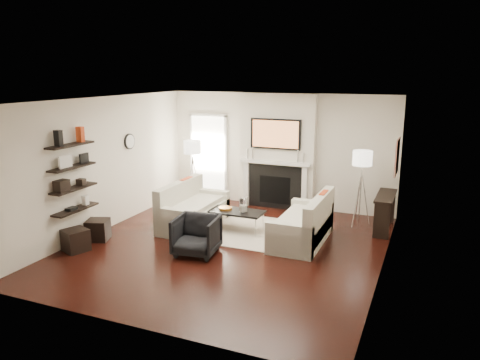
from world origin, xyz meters
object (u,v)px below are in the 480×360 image
at_px(armchair, 196,234).
at_px(ottoman_near, 98,230).
at_px(lamp_left_shade, 192,147).
at_px(lamp_right_shade, 363,158).
at_px(coffee_table, 237,212).
at_px(loveseat_left_base, 194,216).
at_px(loveseat_right_base, 301,231).

relative_size(armchair, ottoman_near, 1.90).
bearing_deg(lamp_left_shade, armchair, -60.76).
distance_m(lamp_left_shade, lamp_right_shade, 3.90).
xyz_separation_m(coffee_table, lamp_left_shade, (-1.64, 1.21, 1.05)).
bearing_deg(coffee_table, loveseat_left_base, -175.39).
bearing_deg(loveseat_right_base, loveseat_left_base, 179.37).
bearing_deg(loveseat_left_base, lamp_left_shade, 118.65).
height_order(loveseat_right_base, coffee_table, same).
bearing_deg(loveseat_left_base, loveseat_right_base, -0.63).
relative_size(loveseat_left_base, lamp_right_shade, 4.50).
bearing_deg(loveseat_right_base, lamp_right_shade, 58.04).
relative_size(loveseat_left_base, loveseat_right_base, 1.00).
xyz_separation_m(coffee_table, ottoman_near, (-2.26, -1.53, -0.20)).
bearing_deg(ottoman_near, loveseat_right_base, 21.35).
height_order(armchair, lamp_left_shade, lamp_left_shade).
relative_size(lamp_left_shade, ottoman_near, 1.00).
bearing_deg(loveseat_left_base, ottoman_near, -132.31).
relative_size(loveseat_right_base, armchair, 2.37).
height_order(loveseat_left_base, lamp_left_shade, lamp_left_shade).
xyz_separation_m(coffee_table, lamp_right_shade, (2.26, 1.29, 1.05)).
bearing_deg(coffee_table, loveseat_right_base, -4.17).
relative_size(armchair, lamp_left_shade, 1.90).
xyz_separation_m(loveseat_right_base, lamp_right_shade, (0.87, 1.39, 1.24)).
bearing_deg(coffee_table, lamp_right_shade, 29.75).
bearing_deg(armchair, lamp_right_shade, 40.83).
xyz_separation_m(loveseat_right_base, lamp_left_shade, (-3.03, 1.31, 1.24)).
bearing_deg(ottoman_near, lamp_left_shade, 77.24).
bearing_deg(ottoman_near, loveseat_left_base, 47.69).
height_order(loveseat_right_base, armchair, armchair).
distance_m(loveseat_right_base, armchair, 2.05).
distance_m(coffee_table, ottoman_near, 2.74).
distance_m(loveseat_right_base, ottoman_near, 3.92).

